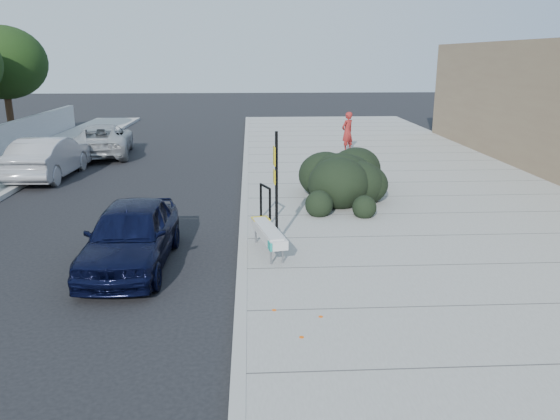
{
  "coord_description": "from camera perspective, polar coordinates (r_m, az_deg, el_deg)",
  "views": [
    {
      "loc": [
        0.22,
        -10.89,
        4.54
      ],
      "look_at": [
        0.9,
        1.58,
        1.0
      ],
      "focal_mm": 35.0,
      "sensor_mm": 36.0,
      "label": 1
    }
  ],
  "objects": [
    {
      "name": "sign_post",
      "position": [
        12.84,
        -0.44,
        3.0
      ],
      "size": [
        0.11,
        0.31,
        2.72
      ],
      "rotation": [
        0.0,
        0.0,
        0.07
      ],
      "color": "black",
      "rests_on": "sidewalk_near"
    },
    {
      "name": "tree_far_f",
      "position": [
        32.48,
        -26.96,
        13.55
      ],
      "size": [
        4.4,
        4.4,
        6.07
      ],
      "color": "#332114",
      "rests_on": "ground"
    },
    {
      "name": "bike_rack",
      "position": [
        14.88,
        -1.55,
        1.1
      ],
      "size": [
        0.3,
        0.65,
        1.01
      ],
      "rotation": [
        0.0,
        0.0,
        0.38
      ],
      "color": "black",
      "rests_on": "sidewalk_near"
    },
    {
      "name": "hedge",
      "position": [
        17.42,
        6.71,
        4.02
      ],
      "size": [
        3.72,
        5.08,
        1.71
      ],
      "primitive_type": "ellipsoid",
      "rotation": [
        0.0,
        0.0,
        0.35
      ],
      "color": "black",
      "rests_on": "sidewalk_near"
    },
    {
      "name": "sidewalk_near",
      "position": [
        17.35,
        15.06,
        0.37
      ],
      "size": [
        11.2,
        50.0,
        0.15
      ],
      "primitive_type": "cube",
      "color": "gray",
      "rests_on": "ground"
    },
    {
      "name": "ground",
      "position": [
        11.79,
        -3.98,
        -6.84
      ],
      "size": [
        120.0,
        120.0,
        0.0
      ],
      "primitive_type": "plane",
      "color": "black",
      "rests_on": "ground"
    },
    {
      "name": "sedan_navy",
      "position": [
        12.48,
        -15.31,
        -2.52
      ],
      "size": [
        1.8,
        4.3,
        1.46
      ],
      "primitive_type": "imported",
      "rotation": [
        0.0,
        0.0,
        -0.02
      ],
      "color": "black",
      "rests_on": "ground"
    },
    {
      "name": "wagon_silver",
      "position": [
        22.75,
        -22.99,
        5.1
      ],
      "size": [
        1.87,
        4.89,
        1.59
      ],
      "primitive_type": "imported",
      "rotation": [
        0.0,
        0.0,
        3.1
      ],
      "color": "#9D9EA2",
      "rests_on": "ground"
    },
    {
      "name": "bench",
      "position": [
        12.52,
        -1.23,
        -2.41
      ],
      "size": [
        0.8,
        2.02,
        0.6
      ],
      "rotation": [
        0.0,
        0.0,
        0.21
      ],
      "color": "gray",
      "rests_on": "sidewalk_near"
    },
    {
      "name": "curb_near",
      "position": [
        16.5,
        -3.76,
        0.13
      ],
      "size": [
        0.22,
        50.0,
        0.17
      ],
      "primitive_type": "cube",
      "color": "#9E9E99",
      "rests_on": "ground"
    },
    {
      "name": "suv_silver",
      "position": [
        27.05,
        -18.01,
        6.99
      ],
      "size": [
        3.17,
        5.62,
        1.48
      ],
      "primitive_type": "imported",
      "rotation": [
        0.0,
        0.0,
        3.28
      ],
      "color": "#A9ACAF",
      "rests_on": "ground"
    },
    {
      "name": "pedestrian",
      "position": [
        25.99,
        7.05,
        8.08
      ],
      "size": [
        0.82,
        0.79,
        1.88
      ],
      "primitive_type": "imported",
      "rotation": [
        0.0,
        0.0,
        3.84
      ],
      "color": "maroon",
      "rests_on": "sidewalk_near"
    }
  ]
}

